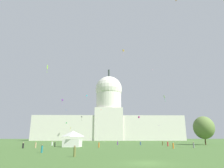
% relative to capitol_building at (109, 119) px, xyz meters
% --- Properties ---
extents(ground_plane, '(800.00, 800.00, 0.00)m').
position_rel_capitol_building_xyz_m(ground_plane, '(2.93, -173.69, -20.81)').
color(ground_plane, '#42662D').
extents(capitol_building, '(144.47, 27.62, 72.98)m').
position_rel_capitol_building_xyz_m(capitol_building, '(0.00, 0.00, 0.00)').
color(capitol_building, silver).
rests_on(capitol_building, ground_plane).
extents(event_tent, '(6.07, 5.43, 5.05)m').
position_rel_capitol_building_xyz_m(event_tent, '(-12.94, -132.48, -18.28)').
color(event_tent, white).
rests_on(event_tent, ground_plane).
extents(tree_east_far, '(9.78, 10.45, 11.66)m').
position_rel_capitol_building_xyz_m(tree_east_far, '(39.04, -115.34, -13.84)').
color(tree_east_far, '#4C3823').
rests_on(tree_east_far, ground_plane).
extents(person_orange_lawn_far_left, '(0.55, 0.55, 1.64)m').
position_rel_capitol_building_xyz_m(person_orange_lawn_far_left, '(16.58, -142.41, -20.07)').
color(person_orange_lawn_far_left, orange).
rests_on(person_orange_lawn_far_left, ground_plane).
extents(person_denim_near_tree_west, '(0.61, 0.61, 1.63)m').
position_rel_capitol_building_xyz_m(person_denim_near_tree_west, '(11.40, -118.89, -20.08)').
color(person_denim_near_tree_west, '#3D5684').
rests_on(person_denim_near_tree_west, ground_plane).
extents(person_tan_front_left, '(0.56, 0.56, 1.65)m').
position_rel_capitol_building_xyz_m(person_tan_front_left, '(-22.89, -137.60, -20.06)').
color(person_tan_front_left, tan).
rests_on(person_tan_front_left, ground_plane).
extents(person_white_front_center, '(0.62, 0.62, 1.57)m').
position_rel_capitol_building_xyz_m(person_white_front_center, '(-22.44, -121.17, -20.11)').
color(person_white_front_center, silver).
rests_on(person_white_front_center, ground_plane).
extents(person_olive_near_tree_east, '(0.58, 0.58, 1.60)m').
position_rel_capitol_building_xyz_m(person_olive_near_tree_east, '(19.64, -120.85, -20.09)').
color(person_olive_near_tree_east, olive).
rests_on(person_olive_near_tree_east, ground_plane).
extents(person_olive_edge_west, '(0.48, 0.48, 1.74)m').
position_rel_capitol_building_xyz_m(person_olive_edge_west, '(-7.00, -165.73, -20.01)').
color(person_olive_edge_west, olive).
rests_on(person_olive_edge_west, ground_plane).
extents(person_black_back_center, '(0.57, 0.57, 1.59)m').
position_rel_capitol_building_xyz_m(person_black_back_center, '(-25.52, -140.13, -20.10)').
color(person_black_back_center, black).
rests_on(person_black_back_center, ground_plane).
extents(person_teal_front_right, '(0.49, 0.49, 1.60)m').
position_rel_capitol_building_xyz_m(person_teal_front_right, '(-14.87, -157.15, -20.07)').
color(person_teal_front_right, '#1E757A').
rests_on(person_teal_front_right, ground_plane).
extents(person_purple_back_left, '(0.52, 0.52, 1.64)m').
position_rel_capitol_building_xyz_m(person_purple_back_left, '(2.46, -117.59, -20.06)').
color(person_purple_back_left, '#703D93').
rests_on(person_purple_back_left, ground_plane).
extents(person_red_near_tent, '(0.58, 0.58, 1.74)m').
position_rel_capitol_building_xyz_m(person_red_near_tent, '(19.24, -128.65, -20.02)').
color(person_red_near_tent, red).
rests_on(person_red_near_tent, ground_plane).
extents(person_grey_mid_left, '(0.45, 0.45, 1.74)m').
position_rel_capitol_building_xyz_m(person_grey_mid_left, '(23.44, -139.81, -20.00)').
color(person_grey_mid_left, gray).
rests_on(person_grey_mid_left, ground_plane).
extents(person_black_edge_east, '(0.44, 0.44, 1.57)m').
position_rel_capitol_building_xyz_m(person_black_edge_east, '(-19.03, -130.46, -20.09)').
color(person_black_edge_east, black).
rests_on(person_black_edge_east, ground_plane).
extents(person_orange_mid_center, '(0.35, 0.35, 1.67)m').
position_rel_capitol_building_xyz_m(person_orange_mid_center, '(-4.22, -136.63, -20.04)').
color(person_orange_mid_center, orange).
rests_on(person_orange_mid_center, ground_plane).
extents(kite_white_low, '(1.09, 1.29, 3.00)m').
position_rel_capitol_building_xyz_m(kite_white_low, '(13.79, -75.65, -4.97)').
color(kite_white_low, white).
extents(kite_violet_low, '(1.88, 1.69, 3.52)m').
position_rel_capitol_building_xyz_m(kite_violet_low, '(41.07, -35.56, -9.11)').
color(kite_violet_low, purple).
extents(kite_turquoise_high, '(1.14, 0.88, 0.23)m').
position_rel_capitol_building_xyz_m(kite_turquoise_high, '(20.50, -22.63, 25.11)').
color(kite_turquoise_high, teal).
extents(kite_lime_mid, '(0.16, 0.84, 2.84)m').
position_rel_capitol_building_xyz_m(kite_lime_mid, '(-21.77, -136.86, 4.60)').
color(kite_lime_mid, '#8CD133').
extents(kite_pink_high, '(1.64, 0.96, 0.34)m').
position_rel_capitol_building_xyz_m(kite_pink_high, '(34.10, -53.68, 33.43)').
color(kite_pink_high, pink).
extents(kite_blue_mid, '(1.32, 1.68, 0.21)m').
position_rel_capitol_building_xyz_m(kite_blue_mid, '(-31.93, -55.41, 1.04)').
color(kite_blue_mid, blue).
extents(kite_green_low, '(1.02, 0.98, 1.06)m').
position_rel_capitol_building_xyz_m(kite_green_low, '(-35.97, -29.40, -6.02)').
color(kite_green_low, green).
extents(kite_gold_high, '(1.09, 1.13, 4.17)m').
position_rel_capitol_building_xyz_m(kite_gold_high, '(7.06, -98.34, 28.97)').
color(kite_gold_high, gold).
extents(kite_red_mid, '(1.24, 1.08, 2.51)m').
position_rel_capitol_building_xyz_m(kite_red_mid, '(-6.15, -49.73, 1.94)').
color(kite_red_mid, red).
extents(kite_magenta_low, '(1.53, 1.56, 2.71)m').
position_rel_capitol_building_xyz_m(kite_magenta_low, '(21.95, -52.92, -3.33)').
color(kite_magenta_low, '#D1339E').
extents(kite_cyan_high, '(1.16, 1.13, 4.20)m').
position_rel_capitol_building_xyz_m(kite_cyan_high, '(-19.55, -30.48, 17.29)').
color(kite_cyan_high, '#33BCDB').
extents(kite_yellow_low, '(0.79, 0.75, 3.58)m').
position_rel_capitol_building_xyz_m(kite_yellow_low, '(-30.82, -37.80, -11.09)').
color(kite_yellow_low, yellow).
extents(kite_black_low, '(0.94, 0.93, 3.31)m').
position_rel_capitol_building_xyz_m(kite_black_low, '(-20.70, -50.14, -3.03)').
color(kite_black_low, black).
extents(kite_white_mid, '(0.80, 0.50, 2.84)m').
position_rel_capitol_building_xyz_m(kite_white_mid, '(20.64, -123.90, -2.65)').
color(kite_white_mid, white).
extents(kite_violet_mid, '(1.13, 1.17, 3.58)m').
position_rel_capitol_building_xyz_m(kite_violet_mid, '(-29.03, -80.22, 4.11)').
color(kite_violet_mid, purple).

